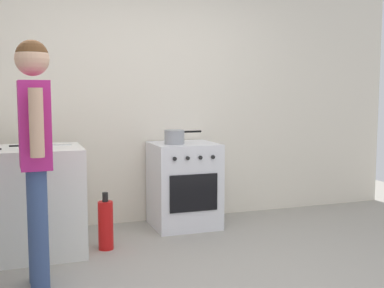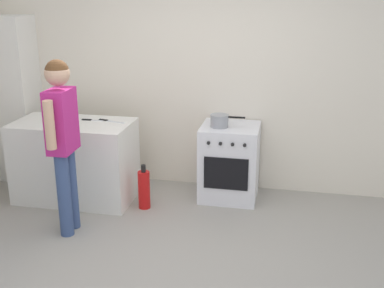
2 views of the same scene
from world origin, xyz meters
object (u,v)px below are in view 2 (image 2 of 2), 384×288
at_px(knife_utility, 92,120).
at_px(knife_carving, 111,121).
at_px(oven_left, 230,162).
at_px(knife_chef, 58,123).
at_px(pot, 220,121).
at_px(fire_extinguisher, 144,189).
at_px(person, 62,132).
at_px(larder_cabinet, 16,100).

bearing_deg(knife_utility, knife_carving, 1.32).
bearing_deg(oven_left, knife_chef, -166.07).
height_order(pot, fire_extinguisher, pot).
bearing_deg(knife_carving, knife_chef, -159.57).
xyz_separation_m(pot, person, (-1.33, -1.07, 0.11)).
height_order(oven_left, pot, pot).
xyz_separation_m(knife_utility, larder_cabinet, (-1.13, 0.36, 0.10)).
xyz_separation_m(knife_chef, knife_carving, (0.53, 0.20, -0.00)).
height_order(knife_carving, fire_extinguisher, knife_carving).
bearing_deg(person, knife_utility, 95.21).
height_order(knife_utility, knife_carving, same).
bearing_deg(fire_extinguisher, person, -131.26).
xyz_separation_m(fire_extinguisher, larder_cabinet, (-1.78, 0.58, 0.78)).
bearing_deg(knife_chef, knife_carving, 20.43).
relative_size(fire_extinguisher, larder_cabinet, 0.25).
relative_size(knife_utility, larder_cabinet, 0.13).
height_order(oven_left, larder_cabinet, larder_cabinet).
xyz_separation_m(knife_chef, fire_extinguisher, (0.95, -0.03, -0.69)).
relative_size(pot, knife_chef, 1.22).
xyz_separation_m(pot, larder_cabinet, (-2.54, 0.16, 0.08)).
height_order(pot, larder_cabinet, larder_cabinet).
relative_size(knife_utility, knife_chef, 0.81).
bearing_deg(oven_left, knife_carving, -168.82).
distance_m(pot, knife_utility, 1.42).
bearing_deg(knife_utility, oven_left, 9.78).
relative_size(oven_left, knife_carving, 2.60).
bearing_deg(pot, oven_left, 27.19).
height_order(oven_left, person, person).
bearing_deg(knife_chef, person, -60.37).
distance_m(pot, knife_chef, 1.76).
distance_m(knife_utility, knife_carving, 0.22).
height_order(oven_left, knife_utility, knife_utility).
distance_m(oven_left, knife_utility, 1.61).
relative_size(knife_utility, fire_extinguisher, 0.50).
height_order(pot, knife_chef, pot).
bearing_deg(knife_carving, fire_extinguisher, -27.29).
bearing_deg(oven_left, knife_utility, -170.22).
relative_size(knife_chef, knife_carving, 0.95).
bearing_deg(fire_extinguisher, knife_carving, 152.71).
relative_size(knife_carving, person, 0.19).
bearing_deg(person, knife_chef, 119.63).
relative_size(person, larder_cabinet, 0.85).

